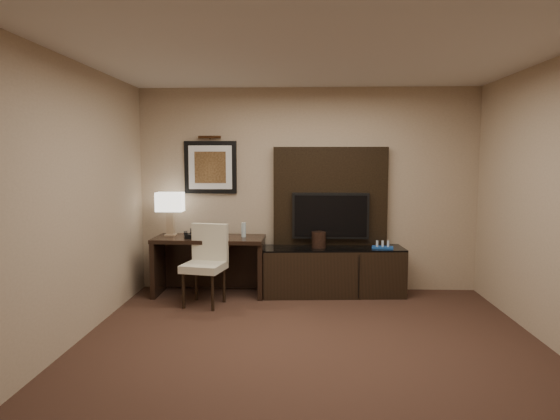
{
  "coord_description": "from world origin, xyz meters",
  "views": [
    {
      "loc": [
        -0.1,
        -4.18,
        1.77
      ],
      "look_at": [
        -0.34,
        1.8,
        1.15
      ],
      "focal_mm": 32.0,
      "sensor_mm": 36.0,
      "label": 1
    }
  ],
  "objects_px": {
    "desk_chair": "(204,266)",
    "desk_phone": "(192,234)",
    "credenza": "(333,271)",
    "water_bottle": "(244,230)",
    "minibar_tray": "(383,244)",
    "ice_bucket": "(319,240)",
    "tv": "(330,216)",
    "desk": "(210,266)",
    "table_lamp": "(170,215)"
  },
  "relations": [
    {
      "from": "credenza",
      "to": "minibar_tray",
      "type": "xyz_separation_m",
      "value": [
        0.63,
        -0.03,
        0.36
      ]
    },
    {
      "from": "desk",
      "to": "credenza",
      "type": "height_order",
      "value": "desk"
    },
    {
      "from": "desk",
      "to": "water_bottle",
      "type": "xyz_separation_m",
      "value": [
        0.44,
        0.04,
        0.47
      ]
    },
    {
      "from": "desk_phone",
      "to": "water_bottle",
      "type": "bearing_deg",
      "value": -7.56
    },
    {
      "from": "desk_phone",
      "to": "ice_bucket",
      "type": "xyz_separation_m",
      "value": [
        1.63,
        0.09,
        -0.08
      ]
    },
    {
      "from": "desk_chair",
      "to": "minibar_tray",
      "type": "height_order",
      "value": "desk_chair"
    },
    {
      "from": "tv",
      "to": "water_bottle",
      "type": "xyz_separation_m",
      "value": [
        -1.13,
        -0.15,
        -0.17
      ]
    },
    {
      "from": "tv",
      "to": "ice_bucket",
      "type": "height_order",
      "value": "tv"
    },
    {
      "from": "credenza",
      "to": "minibar_tray",
      "type": "bearing_deg",
      "value": -6.11
    },
    {
      "from": "credenza",
      "to": "desk_chair",
      "type": "relative_size",
      "value": 1.88
    },
    {
      "from": "credenza",
      "to": "tv",
      "type": "xyz_separation_m",
      "value": [
        -0.03,
        0.14,
        0.71
      ]
    },
    {
      "from": "credenza",
      "to": "tv",
      "type": "relative_size",
      "value": 1.81
    },
    {
      "from": "tv",
      "to": "desk_phone",
      "type": "height_order",
      "value": "tv"
    },
    {
      "from": "desk",
      "to": "ice_bucket",
      "type": "distance_m",
      "value": 1.46
    },
    {
      "from": "desk_chair",
      "to": "water_bottle",
      "type": "bearing_deg",
      "value": 63.2
    },
    {
      "from": "desk_phone",
      "to": "tv",
      "type": "bearing_deg",
      "value": -7.38
    },
    {
      "from": "water_bottle",
      "to": "desk_chair",
      "type": "bearing_deg",
      "value": -129.06
    },
    {
      "from": "desk_chair",
      "to": "minibar_tray",
      "type": "distance_m",
      "value": 2.28
    },
    {
      "from": "credenza",
      "to": "desk_phone",
      "type": "bearing_deg",
      "value": 179.3
    },
    {
      "from": "water_bottle",
      "to": "minibar_tray",
      "type": "bearing_deg",
      "value": -0.44
    },
    {
      "from": "tv",
      "to": "table_lamp",
      "type": "height_order",
      "value": "tv"
    },
    {
      "from": "table_lamp",
      "to": "minibar_tray",
      "type": "xyz_separation_m",
      "value": [
        2.76,
        -0.09,
        -0.36
      ]
    },
    {
      "from": "desk",
      "to": "tv",
      "type": "height_order",
      "value": "tv"
    },
    {
      "from": "desk_chair",
      "to": "minibar_tray",
      "type": "bearing_deg",
      "value": 25.2
    },
    {
      "from": "desk_chair",
      "to": "ice_bucket",
      "type": "xyz_separation_m",
      "value": [
        1.4,
        0.52,
        0.25
      ]
    },
    {
      "from": "desk",
      "to": "table_lamp",
      "type": "height_order",
      "value": "table_lamp"
    },
    {
      "from": "desk",
      "to": "table_lamp",
      "type": "bearing_deg",
      "value": 169.68
    },
    {
      "from": "credenza",
      "to": "water_bottle",
      "type": "height_order",
      "value": "water_bottle"
    },
    {
      "from": "credenza",
      "to": "desk_chair",
      "type": "bearing_deg",
      "value": -165.14
    },
    {
      "from": "desk_chair",
      "to": "desk_phone",
      "type": "relative_size",
      "value": 4.78
    },
    {
      "from": "ice_bucket",
      "to": "table_lamp",
      "type": "bearing_deg",
      "value": 177.8
    },
    {
      "from": "ice_bucket",
      "to": "desk_phone",
      "type": "bearing_deg",
      "value": -177.01
    },
    {
      "from": "desk",
      "to": "ice_bucket",
      "type": "bearing_deg",
      "value": 3.19
    },
    {
      "from": "desk_phone",
      "to": "minibar_tray",
      "type": "bearing_deg",
      "value": -13.29
    },
    {
      "from": "desk_chair",
      "to": "desk",
      "type": "bearing_deg",
      "value": 104.34
    },
    {
      "from": "desk_chair",
      "to": "desk_phone",
      "type": "distance_m",
      "value": 0.59
    },
    {
      "from": "tv",
      "to": "water_bottle",
      "type": "bearing_deg",
      "value": -172.33
    },
    {
      "from": "desk",
      "to": "table_lamp",
      "type": "relative_size",
      "value": 2.6
    },
    {
      "from": "minibar_tray",
      "to": "ice_bucket",
      "type": "bearing_deg",
      "value": 179.02
    },
    {
      "from": "desk",
      "to": "desk_chair",
      "type": "relative_size",
      "value": 1.47
    },
    {
      "from": "credenza",
      "to": "water_bottle",
      "type": "xyz_separation_m",
      "value": [
        -1.16,
        -0.01,
        0.54
      ]
    },
    {
      "from": "desk",
      "to": "tv",
      "type": "relative_size",
      "value": 1.41
    },
    {
      "from": "ice_bucket",
      "to": "minibar_tray",
      "type": "xyz_separation_m",
      "value": [
        0.82,
        -0.01,
        -0.06
      ]
    },
    {
      "from": "tv",
      "to": "ice_bucket",
      "type": "distance_m",
      "value": 0.36
    },
    {
      "from": "desk",
      "to": "table_lamp",
      "type": "distance_m",
      "value": 0.85
    },
    {
      "from": "water_bottle",
      "to": "minibar_tray",
      "type": "height_order",
      "value": "water_bottle"
    },
    {
      "from": "table_lamp",
      "to": "desk_phone",
      "type": "distance_m",
      "value": 0.42
    },
    {
      "from": "tv",
      "to": "table_lamp",
      "type": "relative_size",
      "value": 1.84
    },
    {
      "from": "credenza",
      "to": "desk_phone",
      "type": "relative_size",
      "value": 8.99
    },
    {
      "from": "credenza",
      "to": "desk_chair",
      "type": "height_order",
      "value": "desk_chair"
    }
  ]
}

